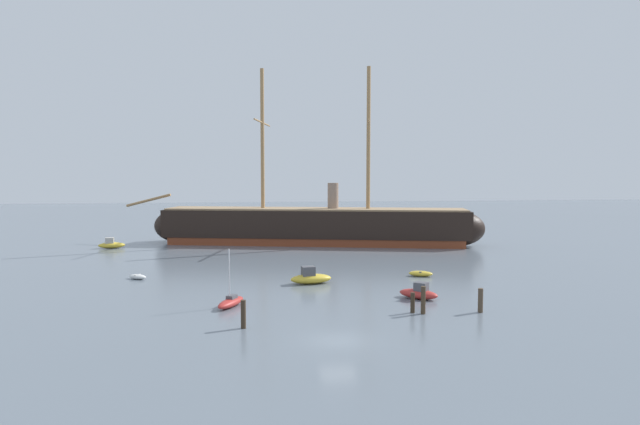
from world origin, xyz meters
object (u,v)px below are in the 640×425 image
at_px(tall_ship, 315,226).
at_px(motorboat_foreground_right, 419,293).
at_px(motorboat_distant_centre, 295,234).
at_px(dinghy_mid_left, 138,277).
at_px(motorboat_far_left, 111,244).
at_px(mooring_piling_left_pair, 423,300).
at_px(dinghy_far_right, 464,242).
at_px(mooring_piling_nearest, 480,300).
at_px(mooring_piling_right_pair, 243,314).
at_px(dinghy_mid_right, 421,274).
at_px(motorboat_near_centre, 311,278).
at_px(mooring_piling_midwater, 413,303).
at_px(sailboat_foreground_left, 231,302).

relative_size(tall_ship, motorboat_foreground_right, 15.50).
bearing_deg(motorboat_foreground_right, motorboat_distant_centre, 97.04).
bearing_deg(dinghy_mid_left, motorboat_distant_centre, 60.59).
xyz_separation_m(motorboat_far_left, mooring_piling_left_pair, (35.71, -46.68, 0.57)).
bearing_deg(motorboat_foreground_right, mooring_piling_left_pair, -105.31).
bearing_deg(dinghy_far_right, mooring_piling_nearest, -111.80).
height_order(mooring_piling_nearest, mooring_piling_right_pair, mooring_piling_right_pair).
distance_m(motorboat_distant_centre, mooring_piling_left_pair, 58.08).
bearing_deg(mooring_piling_right_pair, tall_ship, 75.88).
bearing_deg(tall_ship, motorboat_distant_centre, 101.92).
relative_size(dinghy_mid_left, dinghy_mid_right, 0.83).
distance_m(motorboat_near_centre, motorboat_far_left, 43.01).
xyz_separation_m(mooring_piling_right_pair, mooring_piling_midwater, (14.26, 2.58, -0.23)).
distance_m(motorboat_near_centre, mooring_piling_left_pair, 16.01).
bearing_deg(dinghy_far_right, motorboat_distant_centre, 154.27).
bearing_deg(dinghy_far_right, sailboat_foreground_left, -134.57).
bearing_deg(mooring_piling_nearest, motorboat_near_centre, 131.84).
bearing_deg(motorboat_far_left, motorboat_foreground_right, -47.96).
xyz_separation_m(motorboat_far_left, mooring_piling_midwater, (34.94, -46.21, 0.26)).
bearing_deg(mooring_piling_right_pair, mooring_piling_midwater, 10.26).
distance_m(sailboat_foreground_left, dinghy_mid_right, 24.30).
height_order(sailboat_foreground_left, motorboat_distant_centre, sailboat_foreground_left).
bearing_deg(sailboat_foreground_left, dinghy_far_right, 45.43).
relative_size(motorboat_far_left, mooring_piling_right_pair, 1.95).
bearing_deg(dinghy_mid_right, mooring_piling_midwater, -111.33).
relative_size(dinghy_mid_right, motorboat_far_left, 0.70).
bearing_deg(mooring_piling_midwater, motorboat_distant_centre, 94.21).
relative_size(tall_ship, dinghy_mid_right, 20.31).
distance_m(dinghy_mid_right, motorboat_distant_centre, 42.91).
bearing_deg(motorboat_distant_centre, motorboat_near_centre, -93.61).
distance_m(dinghy_far_right, mooring_piling_right_pair, 60.03).
distance_m(motorboat_near_centre, dinghy_mid_right, 13.34).
bearing_deg(motorboat_far_left, dinghy_mid_right, -36.53).
xyz_separation_m(motorboat_foreground_right, dinghy_mid_left, (-28.19, 13.91, -0.29)).
distance_m(motorboat_foreground_right, mooring_piling_right_pair, 18.17).
bearing_deg(tall_ship, mooring_piling_left_pair, -86.73).
height_order(mooring_piling_nearest, mooring_piling_midwater, mooring_piling_nearest).
xyz_separation_m(sailboat_foreground_left, dinghy_far_right, (38.97, 39.56, -0.21)).
distance_m(tall_ship, mooring_piling_right_pair, 50.64).
bearing_deg(mooring_piling_right_pair, dinghy_mid_left, 118.56).
height_order(sailboat_foreground_left, motorboat_near_centre, sailboat_foreground_left).
height_order(motorboat_near_centre, motorboat_distant_centre, motorboat_near_centre).
xyz_separation_m(motorboat_near_centre, mooring_piling_left_pair, (7.75, -13.99, 0.51)).
distance_m(motorboat_near_centre, mooring_piling_midwater, 15.22).
distance_m(sailboat_foreground_left, mooring_piling_left_pair, 16.84).
xyz_separation_m(dinghy_mid_right, motorboat_far_left, (-41.10, 30.45, 0.28)).
distance_m(mooring_piling_nearest, mooring_piling_midwater, 5.81).
xyz_separation_m(motorboat_distant_centre, mooring_piling_left_pair, (4.99, -57.87, 0.52)).
xyz_separation_m(motorboat_foreground_right, dinghy_mid_right, (3.90, 10.80, -0.24)).
bearing_deg(motorboat_foreground_right, mooring_piling_nearest, -58.30).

